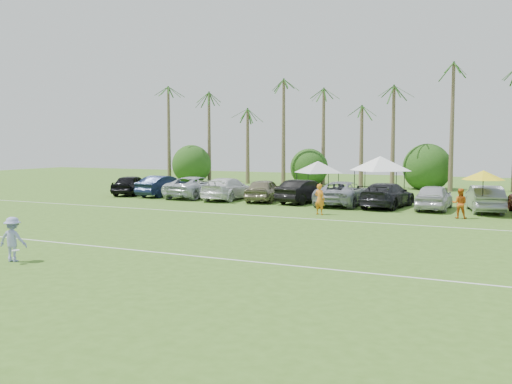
% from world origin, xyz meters
% --- Properties ---
extents(ground, '(120.00, 120.00, 0.00)m').
position_xyz_m(ground, '(0.00, 0.00, 0.00)').
color(ground, '#3E671F').
rests_on(ground, ground).
extents(field_lines, '(80.00, 12.10, 0.01)m').
position_xyz_m(field_lines, '(0.00, 8.00, 0.01)').
color(field_lines, white).
rests_on(field_lines, ground).
extents(palm_tree_0, '(2.40, 2.40, 8.90)m').
position_xyz_m(palm_tree_0, '(-22.00, 38.00, 7.48)').
color(palm_tree_0, brown).
rests_on(palm_tree_0, ground).
extents(palm_tree_1, '(2.40, 2.40, 9.90)m').
position_xyz_m(palm_tree_1, '(-17.00, 38.00, 8.35)').
color(palm_tree_1, brown).
rests_on(palm_tree_1, ground).
extents(palm_tree_2, '(2.40, 2.40, 10.90)m').
position_xyz_m(palm_tree_2, '(-12.00, 38.00, 9.21)').
color(palm_tree_2, brown).
rests_on(palm_tree_2, ground).
extents(palm_tree_3, '(2.40, 2.40, 11.90)m').
position_xyz_m(palm_tree_3, '(-8.00, 38.00, 10.06)').
color(palm_tree_3, brown).
rests_on(palm_tree_3, ground).
extents(palm_tree_4, '(2.40, 2.40, 8.90)m').
position_xyz_m(palm_tree_4, '(-4.00, 38.00, 7.48)').
color(palm_tree_4, brown).
rests_on(palm_tree_4, ground).
extents(palm_tree_5, '(2.40, 2.40, 9.90)m').
position_xyz_m(palm_tree_5, '(0.00, 38.00, 8.35)').
color(palm_tree_5, brown).
rests_on(palm_tree_5, ground).
extents(palm_tree_6, '(2.40, 2.40, 10.90)m').
position_xyz_m(palm_tree_6, '(4.00, 38.00, 9.21)').
color(palm_tree_6, brown).
rests_on(palm_tree_6, ground).
extents(palm_tree_7, '(2.40, 2.40, 11.90)m').
position_xyz_m(palm_tree_7, '(8.00, 38.00, 10.06)').
color(palm_tree_7, brown).
rests_on(palm_tree_7, ground).
extents(palm_tree_8, '(2.40, 2.40, 8.90)m').
position_xyz_m(palm_tree_8, '(13.00, 38.00, 7.48)').
color(palm_tree_8, brown).
rests_on(palm_tree_8, ground).
extents(bush_tree_0, '(4.00, 4.00, 4.00)m').
position_xyz_m(bush_tree_0, '(-19.00, 39.00, 1.80)').
color(bush_tree_0, brown).
rests_on(bush_tree_0, ground).
extents(bush_tree_1, '(4.00, 4.00, 4.00)m').
position_xyz_m(bush_tree_1, '(-6.00, 39.00, 1.80)').
color(bush_tree_1, brown).
rests_on(bush_tree_1, ground).
extents(bush_tree_2, '(4.00, 4.00, 4.00)m').
position_xyz_m(bush_tree_2, '(6.00, 39.00, 1.80)').
color(bush_tree_2, brown).
rests_on(bush_tree_2, ground).
extents(sideline_player_a, '(0.78, 0.62, 1.88)m').
position_xyz_m(sideline_player_a, '(3.06, 16.10, 0.94)').
color(sideline_player_a, orange).
rests_on(sideline_player_a, ground).
extents(sideline_player_b, '(0.86, 0.68, 1.74)m').
position_xyz_m(sideline_player_b, '(10.91, 17.91, 0.87)').
color(sideline_player_b, '#CB5B16').
rests_on(sideline_player_b, ground).
extents(canopy_tent_left, '(4.12, 4.12, 3.34)m').
position_xyz_m(canopy_tent_left, '(-0.98, 27.45, 2.86)').
color(canopy_tent_left, black).
rests_on(canopy_tent_left, ground).
extents(canopy_tent_right, '(4.78, 4.78, 3.87)m').
position_xyz_m(canopy_tent_right, '(4.21, 26.89, 3.32)').
color(canopy_tent_right, black).
rests_on(canopy_tent_right, ground).
extents(market_umbrella, '(2.45, 2.45, 2.73)m').
position_xyz_m(market_umbrella, '(12.03, 19.44, 2.45)').
color(market_umbrella, black).
rests_on(market_umbrella, ground).
extents(frisbee_player, '(1.18, 0.85, 1.65)m').
position_xyz_m(frisbee_player, '(-2.70, -1.68, 0.83)').
color(frisbee_player, '#8F93CB').
rests_on(frisbee_player, ground).
extents(parked_car_0, '(3.14, 5.26, 1.68)m').
position_xyz_m(parked_car_0, '(-15.38, 21.86, 0.84)').
color(parked_car_0, black).
rests_on(parked_car_0, ground).
extents(parked_car_1, '(2.25, 5.24, 1.68)m').
position_xyz_m(parked_car_1, '(-12.33, 22.05, 0.84)').
color(parked_car_1, '#101A33').
rests_on(parked_car_1, ground).
extents(parked_car_2, '(3.00, 6.14, 1.68)m').
position_xyz_m(parked_car_2, '(-9.29, 22.09, 0.84)').
color(parked_car_2, silver).
rests_on(parked_car_2, ground).
extents(parked_car_3, '(2.53, 5.85, 1.68)m').
position_xyz_m(parked_car_3, '(-6.25, 21.74, 0.84)').
color(parked_car_3, white).
rests_on(parked_car_3, ground).
extents(parked_car_4, '(2.67, 5.16, 1.68)m').
position_xyz_m(parked_car_4, '(-3.21, 21.79, 0.84)').
color(parked_car_4, '#787156').
rests_on(parked_car_4, ground).
extents(parked_car_5, '(2.74, 5.34, 1.68)m').
position_xyz_m(parked_car_5, '(-0.16, 22.01, 0.84)').
color(parked_car_5, black).
rests_on(parked_car_5, ground).
extents(parked_car_6, '(2.86, 6.07, 1.68)m').
position_xyz_m(parked_car_6, '(2.88, 21.73, 0.84)').
color(parked_car_6, '#8E919C').
rests_on(parked_car_6, ground).
extents(parked_car_7, '(3.06, 6.03, 1.68)m').
position_xyz_m(parked_car_7, '(5.92, 21.65, 0.84)').
color(parked_car_7, black).
rests_on(parked_car_7, ground).
extents(parked_car_8, '(1.99, 4.93, 1.68)m').
position_xyz_m(parked_car_8, '(8.96, 21.60, 0.84)').
color(parked_car_8, '#BBBCC2').
rests_on(parked_car_8, ground).
extents(parked_car_9, '(2.85, 5.36, 1.68)m').
position_xyz_m(parked_car_9, '(12.01, 21.84, 0.84)').
color(parked_car_9, gray).
rests_on(parked_car_9, ground).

